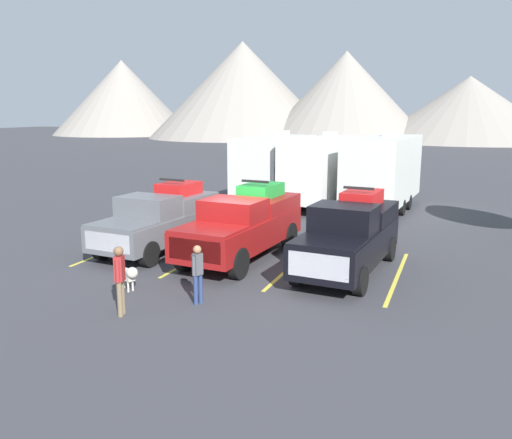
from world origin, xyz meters
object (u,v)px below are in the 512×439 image
(dog, at_px, (128,274))
(pickup_truck_a, at_px, (161,218))
(person_a, at_px, (120,276))
(camper_trailer_a, at_px, (275,165))
(person_b, at_px, (198,270))
(pickup_truck_c, at_px, (350,234))
(camper_trailer_c, at_px, (383,169))
(camper_trailer_b, at_px, (323,168))
(pickup_truck_b, at_px, (244,223))

(dog, bearing_deg, pickup_truck_a, 109.79)
(pickup_truck_a, relative_size, dog, 6.36)
(person_a, bearing_deg, camper_trailer_a, 96.46)
(person_b, bearing_deg, camper_trailer_a, 102.01)
(pickup_truck_c, bearing_deg, camper_trailer_c, 92.77)
(pickup_truck_c, xyz_separation_m, camper_trailer_b, (-3.63, 10.96, 0.85))
(camper_trailer_a, bearing_deg, camper_trailer_c, -4.89)
(camper_trailer_b, height_order, person_b, camper_trailer_b)
(pickup_truck_a, height_order, dog, pickup_truck_a)
(person_a, relative_size, person_b, 1.11)
(pickup_truck_a, distance_m, pickup_truck_b, 3.20)
(pickup_truck_c, distance_m, dog, 6.77)
(pickup_truck_b, xyz_separation_m, camper_trailer_b, (0.02, 10.73, 0.83))
(camper_trailer_b, xyz_separation_m, camper_trailer_c, (3.11, -0.25, 0.07))
(camper_trailer_b, xyz_separation_m, dog, (-1.68, -15.09, -1.54))
(person_b, distance_m, dog, 2.30)
(camper_trailer_c, bearing_deg, camper_trailer_b, 175.43)
(pickup_truck_c, distance_m, camper_trailer_b, 11.58)
(camper_trailer_b, bearing_deg, person_a, -92.79)
(camper_trailer_a, relative_size, person_b, 4.77)
(person_a, bearing_deg, person_b, 44.85)
(pickup_truck_a, height_order, person_a, pickup_truck_a)
(pickup_truck_b, bearing_deg, dog, -110.80)
(camper_trailer_a, height_order, camper_trailer_c, camper_trailer_c)
(camper_trailer_a, bearing_deg, dog, -86.10)
(camper_trailer_c, xyz_separation_m, person_b, (-2.54, -15.04, -1.18))
(camper_trailer_a, height_order, camper_trailer_b, camper_trailer_a)
(pickup_truck_c, relative_size, camper_trailer_b, 0.67)
(pickup_truck_c, relative_size, person_a, 3.26)
(camper_trailer_b, relative_size, camper_trailer_c, 1.02)
(camper_trailer_b, distance_m, camper_trailer_c, 3.12)
(pickup_truck_c, height_order, person_a, pickup_truck_c)
(camper_trailer_a, relative_size, person_a, 4.28)
(pickup_truck_b, bearing_deg, pickup_truck_a, -178.60)
(camper_trailer_a, xyz_separation_m, camper_trailer_c, (5.84, -0.50, 0.06))
(camper_trailer_a, height_order, dog, camper_trailer_a)
(pickup_truck_b, height_order, pickup_truck_c, pickup_truck_b)
(pickup_truck_a, distance_m, dog, 4.60)
(pickup_truck_c, relative_size, camper_trailer_c, 0.68)
(pickup_truck_b, height_order, person_b, pickup_truck_b)
(pickup_truck_a, height_order, camper_trailer_b, camper_trailer_b)
(pickup_truck_b, relative_size, camper_trailer_b, 0.71)
(camper_trailer_b, bearing_deg, person_b, -87.84)
(pickup_truck_a, height_order, camper_trailer_c, camper_trailer_c)
(pickup_truck_b, relative_size, camper_trailer_a, 0.80)
(camper_trailer_a, xyz_separation_m, person_b, (3.30, -15.54, -1.13))
(pickup_truck_c, height_order, camper_trailer_a, camper_trailer_a)
(camper_trailer_a, bearing_deg, camper_trailer_b, -5.26)
(pickup_truck_b, height_order, camper_trailer_b, camper_trailer_b)
(pickup_truck_c, xyz_separation_m, camper_trailer_a, (-6.36, 11.21, 0.86))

